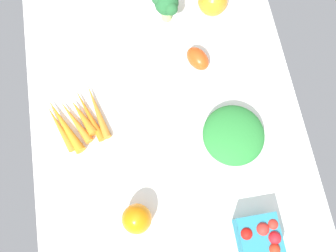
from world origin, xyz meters
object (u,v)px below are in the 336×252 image
berry_basket (259,236)px  leafy_greens_clump (234,135)px  heirloom_tomato_orange (213,1)px  carrot_bunch (77,119)px  roma_tomato (198,59)px  broccoli_head (166,3)px  bell_pepper_orange (137,219)px

berry_basket → leafy_greens_clump: berry_basket is taller
heirloom_tomato_orange → berry_basket: size_ratio=0.89×
heirloom_tomato_orange → carrot_bunch: size_ratio=0.44×
roma_tomato → carrot_bunch: bearing=-100.6°
broccoli_head → leafy_greens_clump: 43.12cm
broccoli_head → berry_basket: bearing=9.8°
broccoli_head → carrot_bunch: size_ratio=0.54×
leafy_greens_clump → carrot_bunch: bearing=-106.5°
bell_pepper_orange → roma_tomato: bearing=150.4°
broccoli_head → berry_basket: (68.04, 11.81, -3.33)cm
leafy_greens_clump → heirloom_tomato_orange: bearing=176.2°
roma_tomato → carrot_bunch: (12.16, -36.51, -1.35)cm
bell_pepper_orange → heirloom_tomato_orange: bearing=151.9°
bell_pepper_orange → broccoli_head: broccoli_head is taller
berry_basket → leafy_greens_clump: 26.67cm
roma_tomato → carrot_bunch: size_ratio=0.39×
bell_pepper_orange → berry_basket: (9.18, 29.23, -0.41)cm
heirloom_tomato_orange → leafy_greens_clump: size_ratio=0.52×
bell_pepper_orange → roma_tomato: size_ratio=1.10×
heirloom_tomato_orange → berry_basket: 68.43cm
roma_tomato → heirloom_tomato_orange: 19.06cm
roma_tomato → heirloom_tomato_orange: heirloom_tomato_orange is taller
broccoli_head → roma_tomato: 18.67cm
roma_tomato → heirloom_tomato_orange: size_ratio=0.88×
leafy_greens_clump → berry_basket: bearing=0.8°
roma_tomato → leafy_greens_clump: bearing=-17.4°
carrot_bunch → berry_basket: 57.28cm
heirloom_tomato_orange → carrot_bunch: heirloom_tomato_orange is taller
broccoli_head → carrot_bunch: bearing=-46.0°
roma_tomato → heirloom_tomato_orange: (-17.28, 7.83, 1.86)cm
carrot_bunch → leafy_greens_clump: (12.29, 41.55, 1.91)cm
carrot_bunch → berry_basket: size_ratio=2.02×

